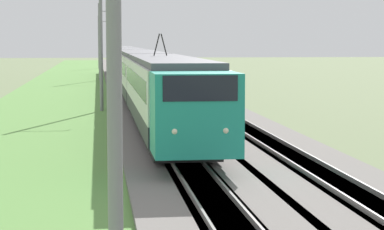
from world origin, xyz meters
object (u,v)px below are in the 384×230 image
catenary_mast_far (100,41)px  catenary_mast_distant (99,42)px  catenary_mast_mid (102,39)px  passenger_train (133,67)px  catenary_mast_near (118,51)px

catenary_mast_far → catenary_mast_distant: catenary_mast_far is taller
catenary_mast_mid → catenary_mast_far: 37.26m
passenger_train → catenary_mast_mid: catenary_mast_mid is taller
passenger_train → catenary_mast_far: (20.30, 2.75, 2.23)m
catenary_mast_mid → catenary_mast_distant: (74.51, -0.00, -0.24)m
passenger_train → catenary_mast_distant: bearing=-177.3°
catenary_mast_near → catenary_mast_mid: catenary_mast_mid is taller
catenary_mast_near → catenary_mast_mid: 37.26m
passenger_train → catenary_mast_mid: bearing=-9.2°
catenary_mast_near → catenary_mast_mid: size_ratio=0.95×
catenary_mast_near → catenary_mast_mid: bearing=0.0°
catenary_mast_far → catenary_mast_distant: 37.26m
catenary_mast_near → catenary_mast_far: catenary_mast_far is taller
catenary_mast_mid → catenary_mast_distant: catenary_mast_mid is taller
catenary_mast_near → passenger_train: bearing=-2.9°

